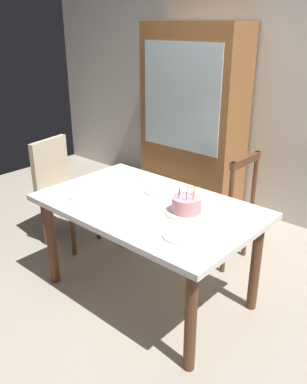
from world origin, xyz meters
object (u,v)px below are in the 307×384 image
object	(u,v)px
plate_near_celebrant	(85,196)
chair_spindle_back	(223,209)
china_cabinet	(193,119)
birthday_cake	(186,206)
dining_table	(148,216)
plate_far_side	(160,191)
chair_upholstered	(61,186)
plate_near_guest	(181,236)

from	to	relation	value
plate_near_celebrant	chair_spindle_back	world-z (taller)	chair_spindle_back
china_cabinet	birthday_cake	bearing A→B (deg)	-54.56
plate_near_celebrant	chair_spindle_back	size ratio (longest dim) A/B	0.23
dining_table	plate_far_side	size ratio (longest dim) A/B	6.88
chair_spindle_back	chair_upholstered	size ratio (longest dim) A/B	1.00
dining_table	plate_near_celebrant	size ratio (longest dim) A/B	6.88
dining_table	plate_near_celebrant	distance (m)	0.48
birthday_cake	chair_spindle_back	bearing A→B (deg)	103.00
plate_near_celebrant	china_cabinet	bearing A→B (deg)	101.74
plate_far_side	chair_upholstered	size ratio (longest dim) A/B	0.23
dining_table	plate_near_guest	size ratio (longest dim) A/B	6.88
plate_far_side	china_cabinet	distance (m)	1.53
plate_near_celebrant	china_cabinet	xyz separation A→B (m)	(-0.37, 1.77, 0.20)
chair_upholstered	chair_spindle_back	bearing A→B (deg)	28.74
chair_spindle_back	dining_table	bearing A→B (deg)	-98.30
birthday_cake	plate_near_guest	distance (m)	0.32
dining_table	birthday_cake	size ratio (longest dim) A/B	5.41
china_cabinet	plate_near_guest	bearing A→B (deg)	-55.01
dining_table	plate_near_guest	distance (m)	0.51
plate_near_guest	chair_spindle_back	distance (m)	1.10
birthday_cake	china_cabinet	xyz separation A→B (m)	(-1.07, 1.50, 0.16)
chair_spindle_back	plate_near_celebrant	bearing A→B (deg)	-117.97
plate_near_celebrant	china_cabinet	distance (m)	1.82
birthday_cake	china_cabinet	distance (m)	1.85
chair_upholstered	dining_table	bearing A→B (deg)	-4.92
plate_near_celebrant	chair_upholstered	distance (m)	0.82
chair_upholstered	china_cabinet	world-z (taller)	china_cabinet
china_cabinet	chair_spindle_back	bearing A→B (deg)	-40.52
dining_table	plate_near_celebrant	bearing A→B (deg)	-153.09
dining_table	plate_near_guest	world-z (taller)	plate_near_guest
plate_near_guest	plate_far_side	bearing A→B (deg)	141.43
plate_near_guest	chair_spindle_back	world-z (taller)	chair_spindle_back
plate_far_side	china_cabinet	xyz separation A→B (m)	(-0.71, 1.35, 0.20)
birthday_cake	plate_far_side	world-z (taller)	birthday_cake
dining_table	china_cabinet	xyz separation A→B (m)	(-0.78, 1.56, 0.30)
chair_spindle_back	china_cabinet	distance (m)	1.28
dining_table	birthday_cake	xyz separation A→B (m)	(0.28, 0.06, 0.14)
dining_table	plate_near_guest	bearing A→B (deg)	-24.95
plate_near_celebrant	plate_far_side	world-z (taller)	same
plate_near_celebrant	birthday_cake	bearing A→B (deg)	20.92
birthday_cake	china_cabinet	bearing A→B (deg)	125.44
plate_near_guest	china_cabinet	xyz separation A→B (m)	(-1.24, 1.77, 0.20)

